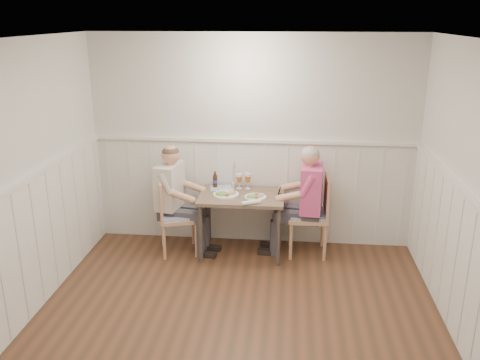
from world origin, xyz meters
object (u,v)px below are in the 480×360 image
Objects in this scene: man_in_pink at (307,210)px; grass_vase at (233,175)px; dining_table at (242,202)px; beer_bottle at (215,180)px; chair_left at (173,213)px; chair_right at (313,212)px; diner_cream at (174,207)px.

grass_vase is at bearing 167.62° from man_in_pink.
dining_table is 4.94× the size of beer_bottle.
beer_bottle is at bearing 33.55° from chair_left.
chair_right reaches higher than chair_left.
man_in_pink is at bearing 1.24° from diner_cream.
man_in_pink reaches higher than chair_left.
chair_right is at bearing -8.02° from beer_bottle.
man_in_pink is at bearing 2.58° from dining_table.
grass_vase is (-0.99, 0.16, 0.38)m from chair_right.
chair_left is at bearing -175.26° from chair_right.
man_in_pink reaches higher than grass_vase.
dining_table is 0.83m from diner_cream.
grass_vase is (0.22, -0.01, 0.07)m from beer_bottle.
grass_vase is (-0.91, 0.20, 0.33)m from man_in_pink.
man_in_pink reaches higher than dining_table.
chair_right is (0.85, 0.07, -0.12)m from dining_table.
grass_vase reaches higher than chair_left.
beer_bottle is (0.48, 0.24, 0.27)m from diner_cream.
chair_right reaches higher than beer_bottle.
grass_vase is (0.70, 0.23, 0.35)m from diner_cream.
chair_left is 0.65m from beer_bottle.
diner_cream is (-0.01, 0.07, 0.06)m from chair_left.
chair_left is at bearing -175.32° from dining_table.
dining_table is 2.76× the size of grass_vase.
man_in_pink is (1.60, 0.10, 0.07)m from chair_left.
dining_table is at bearing -175.20° from chair_right.
man_in_pink is at bearing 3.66° from chair_left.
chair_left is 0.09m from diner_cream.
grass_vase reaches higher than chair_right.
dining_table is 0.87m from chair_right.
chair_right is at bearing 4.74° from chair_left.
beer_bottle is at bearing 26.97° from diner_cream.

